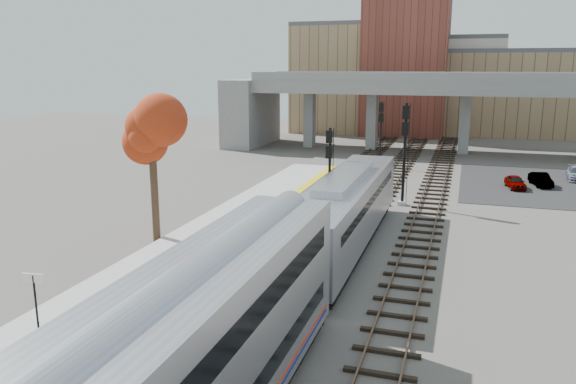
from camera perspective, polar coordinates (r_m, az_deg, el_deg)
The scene contains 15 objects.
ground at distance 27.59m, azimuth 1.17°, elevation -9.12°, with size 160.00×160.00×0.00m, color #47423D.
platform at distance 30.25m, azimuth -12.22°, elevation -7.06°, with size 4.50×60.00×0.35m, color #9E9E99.
yellow_strip at distance 29.32m, azimuth -8.98°, elevation -7.19°, with size 0.70×60.00×0.01m, color yellow.
tracks at distance 38.95m, azimuth 7.73°, elevation -2.55°, with size 10.70×95.00×0.25m.
overpass at distance 69.74m, azimuth 15.90°, elevation 8.59°, with size 54.00×12.00×9.50m.
buildings_far at distance 91.36m, azimuth 14.16°, elevation 10.86°, with size 43.00×21.00×20.60m.
parking_lot at distance 53.97m, azimuth 24.51°, elevation 0.63°, with size 14.00×18.00×0.04m, color black.
locomotive at distance 32.00m, azimuth 5.86°, elevation -1.79°, with size 3.02×19.05×4.10m.
signal_mast_near at distance 36.78m, azimuth 4.21°, elevation 1.33°, with size 0.60×0.64×6.35m.
signal_mast_mid at distance 42.27m, azimuth 11.73°, elevation 3.78°, with size 0.60×0.64×7.62m.
signal_mast_far at distance 58.41m, azimuth 9.37°, elevation 5.69°, with size 0.60×0.64×6.72m.
station_sign at distance 23.60m, azimuth -24.36°, elevation -9.02°, with size 0.90×0.16×2.27m.
tree at distance 33.16m, azimuth -13.72°, elevation 5.97°, with size 3.60×3.60×8.86m.
car_a at distance 51.46m, azimuth 22.10°, elevation 0.94°, with size 1.28×3.18×1.08m, color #99999E.
car_b at distance 53.33m, azimuth 24.29°, elevation 1.16°, with size 1.20×3.43×1.13m, color #99999E.
Camera 1 is at (7.24, -24.56, 10.27)m, focal length 35.00 mm.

